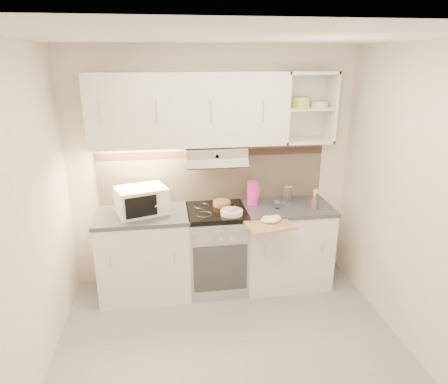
# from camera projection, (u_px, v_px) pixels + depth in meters

# --- Properties ---
(ground) EXTENTS (3.00, 3.00, 0.00)m
(ground) POSITION_uv_depth(u_px,v_px,m) (234.00, 357.00, 3.34)
(ground) COLOR #98979A
(ground) RESTS_ON ground
(room_shell) EXTENTS (3.04, 2.84, 2.52)m
(room_shell) POSITION_uv_depth(u_px,v_px,m) (228.00, 157.00, 3.16)
(room_shell) COLOR white
(room_shell) RESTS_ON ground
(base_cabinet_left) EXTENTS (0.90, 0.60, 0.86)m
(base_cabinet_left) POSITION_uv_depth(u_px,v_px,m) (145.00, 256.00, 4.13)
(base_cabinet_left) COLOR white
(base_cabinet_left) RESTS_ON ground
(worktop_left) EXTENTS (0.92, 0.62, 0.04)m
(worktop_left) POSITION_uv_depth(u_px,v_px,m) (142.00, 215.00, 3.98)
(worktop_left) COLOR #47474C
(worktop_left) RESTS_ON base_cabinet_left
(base_cabinet_right) EXTENTS (0.90, 0.60, 0.86)m
(base_cabinet_right) POSITION_uv_depth(u_px,v_px,m) (285.00, 246.00, 4.34)
(base_cabinet_right) COLOR white
(base_cabinet_right) RESTS_ON ground
(worktop_right) EXTENTS (0.92, 0.62, 0.04)m
(worktop_right) POSITION_uv_depth(u_px,v_px,m) (287.00, 207.00, 4.19)
(worktop_right) COLOR #47474C
(worktop_right) RESTS_ON base_cabinet_right
(electric_range) EXTENTS (0.60, 0.60, 0.90)m
(electric_range) POSITION_uv_depth(u_px,v_px,m) (217.00, 249.00, 4.22)
(electric_range) COLOR #B7B7BC
(electric_range) RESTS_ON ground
(microwave) EXTENTS (0.56, 0.48, 0.27)m
(microwave) POSITION_uv_depth(u_px,v_px,m) (141.00, 200.00, 3.94)
(microwave) COLOR silver
(microwave) RESTS_ON worktop_left
(watering_can) EXTENTS (0.26, 0.13, 0.22)m
(watering_can) POSITION_uv_depth(u_px,v_px,m) (141.00, 209.00, 3.86)
(watering_can) COLOR white
(watering_can) RESTS_ON worktop_left
(plate_stack) EXTENTS (0.22, 0.22, 0.05)m
(plate_stack) POSITION_uv_depth(u_px,v_px,m) (232.00, 212.00, 3.95)
(plate_stack) COLOR white
(plate_stack) RESTS_ON electric_range
(bread_loaf) EXTENTS (0.19, 0.19, 0.05)m
(bread_loaf) POSITION_uv_depth(u_px,v_px,m) (222.00, 203.00, 4.18)
(bread_loaf) COLOR olive
(bread_loaf) RESTS_ON electric_range
(pink_pitcher) EXTENTS (0.13, 0.12, 0.24)m
(pink_pitcher) POSITION_uv_depth(u_px,v_px,m) (253.00, 193.00, 4.19)
(pink_pitcher) COLOR #F82DA5
(pink_pitcher) RESTS_ON worktop_right
(glass_jar) EXTENTS (0.11, 0.11, 0.20)m
(glass_jar) POSITION_uv_depth(u_px,v_px,m) (287.00, 194.00, 4.23)
(glass_jar) COLOR silver
(glass_jar) RESTS_ON worktop_right
(spice_jar) EXTENTS (0.05, 0.05, 0.08)m
(spice_jar) POSITION_uv_depth(u_px,v_px,m) (277.00, 205.00, 4.09)
(spice_jar) COLOR silver
(spice_jar) RESTS_ON worktop_right
(spray_bottle) EXTENTS (0.08, 0.08, 0.22)m
(spray_bottle) POSITION_uv_depth(u_px,v_px,m) (314.00, 200.00, 4.09)
(spray_bottle) COLOR pink
(spray_bottle) RESTS_ON worktop_right
(cutting_board) EXTENTS (0.49, 0.45, 0.02)m
(cutting_board) POSITION_uv_depth(u_px,v_px,m) (268.00, 224.00, 3.80)
(cutting_board) COLOR tan
(cutting_board) RESTS_ON base_cabinet_right
(dish_towel) EXTENTS (0.29, 0.27, 0.06)m
(dish_towel) POSITION_uv_depth(u_px,v_px,m) (272.00, 218.00, 3.82)
(dish_towel) COLOR silver
(dish_towel) RESTS_ON cutting_board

